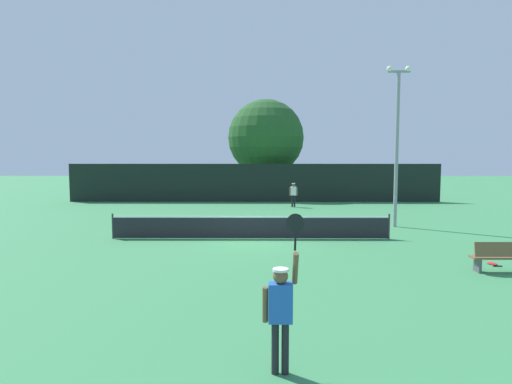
% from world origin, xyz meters
% --- Properties ---
extents(ground_plane, '(120.00, 120.00, 0.00)m').
position_xyz_m(ground_plane, '(0.00, 0.00, 0.00)').
color(ground_plane, '#387F4C').
extents(tennis_net, '(11.79, 0.08, 1.07)m').
position_xyz_m(tennis_net, '(0.00, 0.00, 0.51)').
color(tennis_net, '#232328').
rests_on(tennis_net, ground).
extents(perimeter_fence, '(28.66, 0.12, 2.94)m').
position_xyz_m(perimeter_fence, '(0.00, 14.92, 1.47)').
color(perimeter_fence, black).
rests_on(perimeter_fence, ground).
extents(player_serving, '(0.67, 0.40, 2.57)m').
position_xyz_m(player_serving, '(0.71, -11.24, 1.14)').
color(player_serving, blue).
rests_on(player_serving, ground).
extents(player_receiving, '(0.57, 0.24, 1.65)m').
position_xyz_m(player_receiving, '(2.74, 11.45, 1.01)').
color(player_receiving, white).
rests_on(player_receiving, ground).
extents(tennis_ball, '(0.07, 0.07, 0.07)m').
position_xyz_m(tennis_ball, '(-1.21, 0.48, 0.03)').
color(tennis_ball, '#CCE033').
rests_on(tennis_ball, ground).
extents(spare_racket, '(0.28, 0.52, 0.04)m').
position_xyz_m(spare_racket, '(7.92, -4.26, 0.02)').
color(spare_racket, black).
rests_on(spare_racket, ground).
extents(courtside_bench, '(1.80, 0.44, 0.95)m').
position_xyz_m(courtside_bench, '(7.66, -5.23, 0.48)').
color(courtside_bench, brown).
rests_on(courtside_bench, ground).
extents(light_pole, '(1.18, 0.28, 7.86)m').
position_xyz_m(light_pole, '(7.12, 3.19, 4.49)').
color(light_pole, gray).
rests_on(light_pole, ground).
extents(large_tree, '(6.50, 6.50, 8.38)m').
position_xyz_m(large_tree, '(0.95, 18.91, 5.11)').
color(large_tree, brown).
rests_on(large_tree, ground).
extents(parked_car_near, '(1.95, 4.22, 1.69)m').
position_xyz_m(parked_car_near, '(2.13, 23.58, 0.78)').
color(parked_car_near, white).
rests_on(parked_car_near, ground).
extents(parked_car_mid, '(2.43, 4.41, 1.69)m').
position_xyz_m(parked_car_mid, '(10.46, 23.09, 0.78)').
color(parked_car_mid, black).
rests_on(parked_car_mid, ground).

